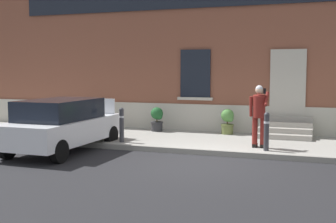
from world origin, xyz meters
The scene contains 12 objects.
ground_plane centered at (0.00, 0.00, 0.00)m, with size 80.00×80.00×0.00m, color #232326.
sidewalk centered at (0.00, 2.80, 0.07)m, with size 24.00×3.60×0.15m, color #99968E.
curb_edge centered at (0.00, 0.94, 0.07)m, with size 24.00×0.12×0.15m, color gray.
building_facade centered at (0.00, 5.29, 3.73)m, with size 24.00×1.52×7.50m.
entrance_stoop centered at (1.78, 4.12, 0.39)m, with size 1.69×1.28×0.64m.
hatchback_car_white centered at (-4.05, 0.10, 0.79)m, with size 1.82×4.08×1.50m.
bollard_near_person centered at (1.49, 1.35, 0.71)m, with size 0.15×0.15×1.04m.
bollard_far_left centered at (-2.80, 1.35, 0.71)m, with size 0.15×0.15×1.04m.
person_on_phone centered at (1.23, 1.73, 1.15)m, with size 0.51×0.47×1.75m.
planter_terracotta centered at (-5.15, 4.15, 0.61)m, with size 0.44×0.44×0.86m.
planter_charcoal centered at (-2.64, 3.92, 0.61)m, with size 0.44×0.44×0.86m.
planter_olive centered at (-0.13, 4.06, 0.61)m, with size 0.44×0.44×0.86m.
Camera 1 is at (2.84, -10.47, 2.31)m, focal length 46.60 mm.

